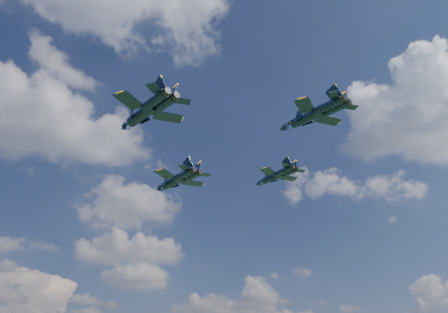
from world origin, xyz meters
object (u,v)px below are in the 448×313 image
(jet_lead, at_px, (172,182))
(jet_left, at_px, (141,115))
(jet_slot, at_px, (305,118))
(jet_right, at_px, (271,178))

(jet_lead, distance_m, jet_left, 29.27)
(jet_lead, height_order, jet_left, jet_left)
(jet_slot, bearing_deg, jet_left, 131.92)
(jet_lead, xyz_separation_m, jet_right, (21.49, -9.77, 0.50))
(jet_lead, xyz_separation_m, jet_left, (-12.81, -26.31, 0.77))
(jet_left, xyz_separation_m, jet_slot, (26.43, -12.34, -1.92))
(jet_left, bearing_deg, jet_right, 4.94)
(jet_lead, bearing_deg, jet_left, -136.80)
(jet_left, bearing_deg, jet_slot, -45.82)
(jet_right, bearing_deg, jet_left, -171.52)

